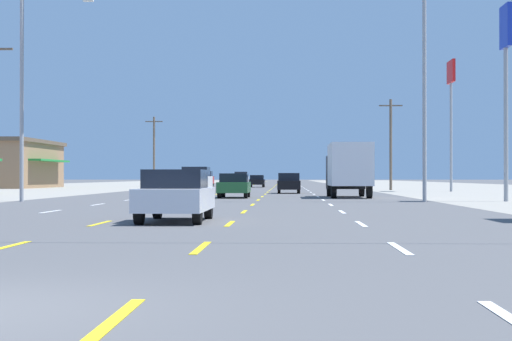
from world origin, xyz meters
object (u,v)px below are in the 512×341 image
sedan_center_turn_farther (257,181)px  pole_sign_right_row_2 (451,90)px  sedan_center_turn_nearest (176,195)px  suv_far_left_distant_a (205,179)px  pole_sign_right_row_1 (506,57)px  streetlight_left_row_0 (28,83)px  suv_inner_left_distant_b (241,178)px  streetlight_right_row_0 (415,79)px  hatchback_inner_right_far (289,183)px  sedan_inner_right_distant_c (288,180)px  sedan_center_turn_near (234,185)px  hatchback_inner_right_farthest (288,181)px  box_truck_far_right_mid (349,167)px  suv_inner_left_midfar (196,180)px

sedan_center_turn_farther → pole_sign_right_row_2: 34.41m
sedan_center_turn_nearest → suv_far_left_distant_a: 82.92m
pole_sign_right_row_1 → streetlight_left_row_0: streetlight_left_row_0 is taller
suv_far_left_distant_a → suv_inner_left_distant_b: size_ratio=1.00×
streetlight_left_row_0 → streetlight_right_row_0: (19.48, 0.00, 0.13)m
pole_sign_right_row_2 → sedan_center_turn_farther: bearing=121.4°
sedan_center_turn_farther → suv_inner_left_distant_b: bearing=98.2°
pole_sign_right_row_1 → sedan_center_turn_nearest: bearing=-126.4°
sedan_center_turn_farther → hatchback_inner_right_far: bearing=-84.2°
streetlight_right_row_0 → sedan_inner_right_distant_c: bearing=93.8°
sedan_center_turn_near → suv_inner_left_distant_b: (-3.41, 70.65, 0.27)m
sedan_inner_right_distant_c → pole_sign_right_row_1: bearing=-83.1°
hatchback_inner_right_farthest → box_truck_far_right_mid: bearing=-86.1°
pole_sign_right_row_1 → suv_far_left_distant_a: bearing=108.9°
sedan_center_turn_nearest → streetlight_left_row_0: bearing=118.6°
box_truck_far_right_mid → hatchback_inner_right_farthest: (-3.59, 53.11, -1.05)m
suv_inner_left_midfar → suv_inner_left_distant_b: bearing=89.9°
sedan_center_turn_near → suv_inner_left_midfar: 11.48m
streetlight_right_row_0 → pole_sign_right_row_2: bearing=75.5°
sedan_center_turn_farther → streetlight_right_row_0: bearing=-80.3°
sedan_center_turn_farther → suv_inner_left_distant_b: 21.14m
sedan_center_turn_near → pole_sign_right_row_2: bearing=51.1°
hatchback_inner_right_farthest → sedan_inner_right_distant_c: bearing=89.7°
suv_inner_left_midfar → hatchback_inner_right_far: suv_inner_left_midfar is taller
sedan_center_turn_near → suv_inner_left_midfar: size_ratio=0.92×
streetlight_left_row_0 → streetlight_right_row_0: 19.49m
hatchback_inner_right_farthest → pole_sign_right_row_1: 62.20m
box_truck_far_right_mid → pole_sign_right_row_1: pole_sign_right_row_1 is taller
sedan_center_turn_near → streetlight_right_row_0: streetlight_right_row_0 is taller
box_truck_far_right_mid → sedan_inner_right_distant_c: 82.33m
suv_inner_left_midfar → sedan_inner_right_distant_c: bearing=84.5°
hatchback_inner_right_farthest → streetlight_left_row_0: size_ratio=0.37×
sedan_center_turn_near → streetlight_left_row_0: bearing=-141.0°
sedan_center_turn_farther → hatchback_inner_right_farthest: bearing=48.6°
sedan_center_turn_near → hatchback_inner_right_farthest: size_ratio=1.15×
suv_far_left_distant_a → streetlight_right_row_0: size_ratio=0.46×
hatchback_inner_right_farthest → pole_sign_right_row_2: size_ratio=0.35×
hatchback_inner_right_farthest → sedan_inner_right_distant_c: (0.16, 29.13, -0.03)m
box_truck_far_right_mid → sedan_inner_right_distant_c: (-3.43, 82.25, -1.08)m
pole_sign_right_row_1 → pole_sign_right_row_2: size_ratio=0.90×
sedan_center_turn_nearest → sedan_inner_right_distant_c: (3.46, 109.41, 0.00)m
hatchback_inner_right_far → sedan_inner_right_distant_c: bearing=89.9°
streetlight_right_row_0 → pole_sign_right_row_1: bearing=12.9°
sedan_center_turn_farther → pole_sign_right_row_1: (14.69, -56.68, 6.63)m
sedan_inner_right_distant_c → pole_sign_right_row_1: 90.89m
suv_inner_left_midfar → sedan_center_turn_farther: bearing=85.4°
sedan_inner_right_distant_c → sedan_center_turn_near: bearing=-92.4°
suv_inner_left_midfar → box_truck_far_right_mid: bearing=-44.4°
sedan_center_turn_near → box_truck_far_right_mid: bearing=6.6°
sedan_center_turn_near → pole_sign_right_row_1: (14.31, -6.95, 6.63)m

